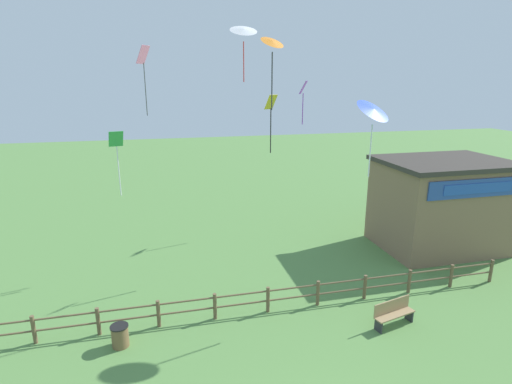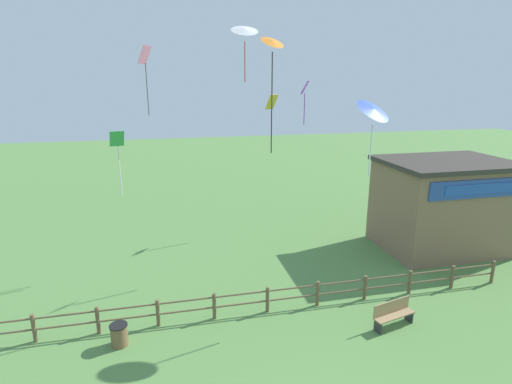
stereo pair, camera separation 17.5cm
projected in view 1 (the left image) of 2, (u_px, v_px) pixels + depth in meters
wooden_fence at (268, 298)px, 15.71m from camera, size 21.18×0.14×1.07m
seaside_building at (441, 204)px, 21.59m from camera, size 6.62×4.87×4.87m
park_bench_near_fence at (393, 312)px, 14.87m from camera, size 1.76×0.79×0.99m
trash_bin at (120, 336)px, 13.70m from camera, size 0.62×0.62×0.79m
kite_white_delta at (243, 30)px, 19.67m from camera, size 1.40×1.31×2.84m
kite_orange_delta at (272, 45)px, 15.36m from camera, size 1.20×1.15×2.86m
kite_yellow_diamond at (271, 114)px, 18.59m from camera, size 0.64×0.58×2.71m
kite_purple_streamer at (303, 94)px, 23.99m from camera, size 0.67×0.74×2.59m
kite_green_diamond at (117, 150)px, 17.93m from camera, size 0.72×0.62×2.98m
kite_pink_diamond at (144, 66)px, 21.85m from camera, size 0.81×0.89×3.75m
kite_blue_delta at (373, 111)px, 14.84m from camera, size 1.75×1.68×2.99m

